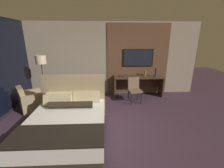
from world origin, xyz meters
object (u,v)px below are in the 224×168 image
at_px(bed, 68,122).
at_px(armchair_by_window, 31,101).
at_px(desk_chair, 134,88).
at_px(floor_lamp, 41,63).
at_px(desk, 138,82).
at_px(vase_tall, 156,72).
at_px(vase_short, 145,73).
at_px(book, 122,76).
at_px(tv, 138,58).

height_order(bed, armchair_by_window, bed).
xyz_separation_m(desk_chair, floor_lamp, (-3.18, 0.15, 0.86)).
distance_m(bed, floor_lamp, 2.62).
xyz_separation_m(desk, floor_lamp, (-3.45, -0.46, 0.85)).
height_order(floor_lamp, vase_tall, floor_lamp).
distance_m(vase_tall, vase_short, 0.40).
distance_m(desk_chair, book, 0.76).
bearing_deg(vase_tall, desk, 171.79).
xyz_separation_m(vase_short, book, (-0.93, -0.08, -0.09)).
height_order(desk, tv, tv).
height_order(desk, vase_tall, vase_tall).
distance_m(desk, desk_chair, 0.66).
bearing_deg(tv, vase_tall, -27.12).
bearing_deg(desk_chair, desk, 56.83).
bearing_deg(bed, desk, 48.78).
height_order(tv, desk_chair, tv).
bearing_deg(vase_short, desk_chair, -128.65).
distance_m(desk_chair, armchair_by_window, 3.43).
bearing_deg(book, bed, -121.65).
height_order(armchair_by_window, vase_short, vase_short).
relative_size(desk, armchair_by_window, 1.98).
relative_size(armchair_by_window, vase_tall, 2.86).
relative_size(floor_lamp, book, 6.36).
bearing_deg(tv, floor_lamp, -168.57).
distance_m(tv, book, 0.96).
bearing_deg(book, tv, 20.72).
relative_size(desk_chair, floor_lamp, 0.53).
bearing_deg(desk, armchair_by_window, -163.51).
xyz_separation_m(desk, armchair_by_window, (-3.66, -1.08, -0.25)).
relative_size(armchair_by_window, vase_short, 4.49).
distance_m(tv, vase_short, 0.66).
relative_size(desk_chair, armchair_by_window, 0.92).
distance_m(desk, vase_short, 0.46).
bearing_deg(vase_tall, book, 176.28).
xyz_separation_m(bed, floor_lamp, (-1.27, 2.02, 1.06)).
bearing_deg(desk, bed, -131.22).
xyz_separation_m(bed, vase_tall, (2.82, 2.39, 0.63)).
xyz_separation_m(desk_chair, vase_tall, (0.91, 0.52, 0.43)).
height_order(desk_chair, armchair_by_window, desk_chair).
relative_size(floor_lamp, vase_tall, 4.92).
height_order(tv, vase_tall, tv).
bearing_deg(book, desk, 0.77).
bearing_deg(tv, armchair_by_window, -160.15).
distance_m(floor_lamp, book, 2.90).
bearing_deg(armchair_by_window, floor_lamp, -53.86).
distance_m(armchair_by_window, floor_lamp, 1.28).
bearing_deg(desk_chair, armchair_by_window, 178.29).
xyz_separation_m(floor_lamp, vase_tall, (4.09, 0.37, -0.43)).
distance_m(bed, vase_short, 3.59).
distance_m(bed, vase_tall, 3.75).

